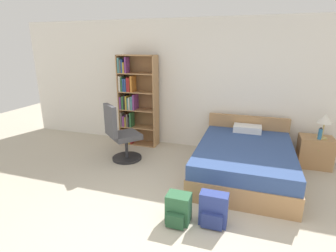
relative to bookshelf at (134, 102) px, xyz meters
name	(u,v)px	position (x,y,z in m)	size (l,w,h in m)	color
wall_back	(220,87)	(1.76, 0.27, 0.36)	(9.00, 0.06, 2.60)	white
bookshelf	(134,102)	(0.00, 0.00, 0.00)	(0.81, 0.32, 1.90)	#AD7F51
bed	(244,159)	(2.36, -0.81, -0.66)	(1.50, 2.04, 0.79)	#AD7F51
office_chair	(121,136)	(0.15, -0.91, -0.45)	(0.71, 0.72, 1.09)	#232326
nightstand	(315,152)	(3.54, -0.07, -0.66)	(0.55, 0.43, 0.55)	#AD7F51
table_lamp	(325,120)	(3.60, -0.11, -0.06)	(0.25, 0.25, 0.43)	tan
water_bottle	(320,134)	(3.55, -0.17, -0.29)	(0.06, 0.06, 0.21)	teal
backpack_blue	(213,210)	(2.07, -2.25, -0.74)	(0.33, 0.22, 0.42)	navy
backpack_green	(178,209)	(1.66, -2.34, -0.76)	(0.29, 0.29, 0.37)	#2D603D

